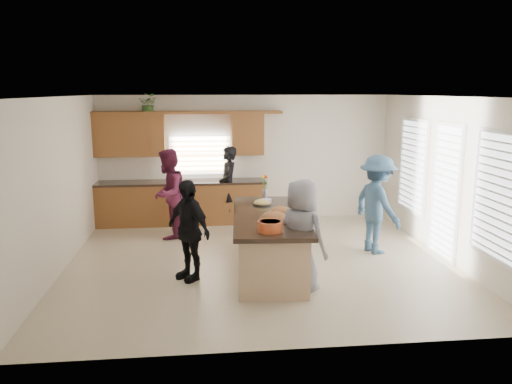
{
  "coord_description": "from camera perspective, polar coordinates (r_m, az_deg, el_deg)",
  "views": [
    {
      "loc": [
        -0.92,
        -8.14,
        2.9
      ],
      "look_at": [
        -0.02,
        0.37,
        1.15
      ],
      "focal_mm": 35.0,
      "sensor_mm": 36.0,
      "label": 1
    }
  ],
  "objects": [
    {
      "name": "woman_right_back",
      "position": [
        9.21,
        13.69,
        -1.36
      ],
      "size": [
        0.98,
        1.3,
        1.79
      ],
      "primitive_type": "imported",
      "rotation": [
        0.0,
        0.0,
        1.88
      ],
      "color": "#335370",
      "rests_on": "ground"
    },
    {
      "name": "woman_left_front",
      "position": [
        7.76,
        -7.75,
        -4.32
      ],
      "size": [
        0.89,
        0.96,
        1.58
      ],
      "primitive_type": "imported",
      "rotation": [
        0.0,
        0.0,
        -0.87
      ],
      "color": "black",
      "rests_on": "ground"
    },
    {
      "name": "back_cabinetry",
      "position": [
        11.07,
        -8.77,
        1.07
      ],
      "size": [
        4.08,
        0.66,
        2.46
      ],
      "color": "brown",
      "rests_on": "ground"
    },
    {
      "name": "clear_cup",
      "position": [
        7.23,
        3.77,
        -3.75
      ],
      "size": [
        0.09,
        0.09,
        0.09
      ],
      "primitive_type": "cylinder",
      "color": "white",
      "rests_on": "island"
    },
    {
      "name": "floor",
      "position": [
        8.69,
        0.4,
        -7.93
      ],
      "size": [
        6.5,
        6.5,
        0.0
      ],
      "primitive_type": "plane",
      "color": "#C4B592",
      "rests_on": "ground"
    },
    {
      "name": "salad_bowl",
      "position": [
        7.02,
        1.63,
        -3.87
      ],
      "size": [
        0.36,
        0.36,
        0.15
      ],
      "color": "#D45326",
      "rests_on": "island"
    },
    {
      "name": "woman_right_front",
      "position": [
        7.31,
        5.17,
        -4.97
      ],
      "size": [
        0.93,
        0.95,
        1.66
      ],
      "primitive_type": "imported",
      "rotation": [
        0.0,
        0.0,
        2.3
      ],
      "color": "gray",
      "rests_on": "ground"
    },
    {
      "name": "island",
      "position": [
        8.15,
        1.54,
        -5.94
      ],
      "size": [
        1.34,
        2.77,
        0.95
      ],
      "rotation": [
        0.0,
        0.0,
        -0.07
      ],
      "color": "tan",
      "rests_on": "ground"
    },
    {
      "name": "flower_vase",
      "position": [
        9.18,
        1.02,
        0.8
      ],
      "size": [
        0.14,
        0.14,
        0.42
      ],
      "color": "silver",
      "rests_on": "island"
    },
    {
      "name": "platter_mid",
      "position": [
        8.1,
        2.85,
        -2.2
      ],
      "size": [
        0.37,
        0.37,
        0.15
      ],
      "color": "black",
      "rests_on": "island"
    },
    {
      "name": "platter_front",
      "position": [
        7.69,
        2.07,
        -2.93
      ],
      "size": [
        0.44,
        0.44,
        0.18
      ],
      "color": "black",
      "rests_on": "island"
    },
    {
      "name": "room_shell",
      "position": [
        8.26,
        0.42,
        4.6
      ],
      "size": [
        6.52,
        6.02,
        2.81
      ],
      "color": "silver",
      "rests_on": "ground"
    },
    {
      "name": "right_wall_glazing",
      "position": [
        9.15,
        20.98,
        0.98
      ],
      "size": [
        0.06,
        4.0,
        2.25
      ],
      "color": "white",
      "rests_on": "ground"
    },
    {
      "name": "platter_back",
      "position": [
        8.64,
        0.69,
        -1.3
      ],
      "size": [
        0.33,
        0.33,
        0.13
      ],
      "color": "black",
      "rests_on": "island"
    },
    {
      "name": "plate_stack",
      "position": [
        8.84,
        1.18,
        -1.01
      ],
      "size": [
        0.19,
        0.19,
        0.05
      ],
      "primitive_type": "cylinder",
      "color": "#B593D7",
      "rests_on": "island"
    },
    {
      "name": "potted_plant",
      "position": [
        11.03,
        -12.17,
        9.83
      ],
      "size": [
        0.45,
        0.41,
        0.43
      ],
      "primitive_type": "imported",
      "rotation": [
        0.0,
        0.0,
        -0.2
      ],
      "color": "#3E702D",
      "rests_on": "back_cabinetry"
    },
    {
      "name": "woman_left_mid",
      "position": [
        9.99,
        -9.98,
        -0.22
      ],
      "size": [
        0.89,
        1.02,
        1.78
      ],
      "primitive_type": "imported",
      "rotation": [
        0.0,
        0.0,
        -1.86
      ],
      "color": "#5F1C37",
      "rests_on": "ground"
    },
    {
      "name": "woman_left_back",
      "position": [
        10.95,
        -3.18,
        0.77
      ],
      "size": [
        0.42,
        0.63,
        1.71
      ],
      "primitive_type": "imported",
      "rotation": [
        0.0,
        0.0,
        -1.56
      ],
      "color": "black",
      "rests_on": "ground"
    }
  ]
}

